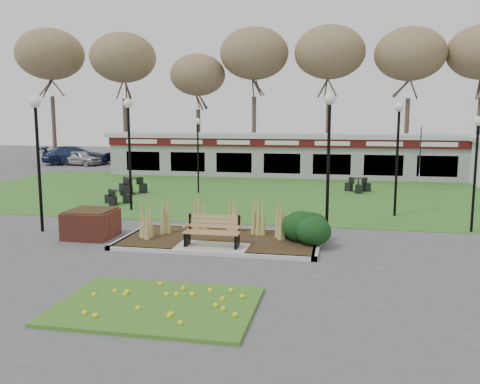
% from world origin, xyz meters
% --- Properties ---
extents(ground, '(100.00, 100.00, 0.00)m').
position_xyz_m(ground, '(0.00, 0.00, 0.00)').
color(ground, '#515154').
rests_on(ground, ground).
extents(lawn, '(34.00, 16.00, 0.02)m').
position_xyz_m(lawn, '(0.00, 12.00, 0.01)').
color(lawn, '#386C22').
rests_on(lawn, ground).
extents(flower_bed, '(4.20, 3.00, 0.16)m').
position_xyz_m(flower_bed, '(0.00, -4.60, 0.07)').
color(flower_bed, '#276B1E').
rests_on(flower_bed, ground).
extents(planting_bed, '(6.75, 3.40, 1.27)m').
position_xyz_m(planting_bed, '(1.27, 1.35, 0.37)').
color(planting_bed, '#2E2412').
rests_on(planting_bed, ground).
extents(park_bench, '(1.70, 0.66, 0.93)m').
position_xyz_m(park_bench, '(0.00, 0.25, 0.59)').
color(park_bench, '#AE7C4E').
rests_on(park_bench, ground).
extents(brick_planter, '(1.50, 1.50, 0.95)m').
position_xyz_m(brick_planter, '(-4.40, 1.00, 0.48)').
color(brick_planter, brown).
rests_on(brick_planter, ground).
extents(food_pavilion, '(24.60, 3.40, 2.90)m').
position_xyz_m(food_pavilion, '(0.00, 19.96, 1.48)').
color(food_pavilion, gray).
rests_on(food_pavilion, ground).
extents(tree_backdrop, '(47.24, 5.24, 10.36)m').
position_xyz_m(tree_backdrop, '(0.00, 28.00, 8.36)').
color(tree_backdrop, '#47382B').
rests_on(tree_backdrop, ground).
extents(lamp_post_near_left, '(0.39, 0.39, 4.71)m').
position_xyz_m(lamp_post_near_left, '(-6.55, 1.50, 3.44)').
color(lamp_post_near_left, black).
rests_on(lamp_post_near_left, ground).
extents(lamp_post_near_right, '(0.34, 0.34, 4.04)m').
position_xyz_m(lamp_post_near_right, '(8.33, 4.31, 2.95)').
color(lamp_post_near_right, black).
rests_on(lamp_post_near_right, ground).
extents(lamp_post_mid_left, '(0.40, 0.40, 4.78)m').
position_xyz_m(lamp_post_mid_left, '(-5.13, 6.02, 3.48)').
color(lamp_post_mid_left, black).
rests_on(lamp_post_mid_left, ground).
extents(lamp_post_mid_right, '(0.40, 0.40, 4.82)m').
position_xyz_m(lamp_post_mid_right, '(3.35, 3.20, 3.51)').
color(lamp_post_mid_right, black).
rests_on(lamp_post_mid_right, ground).
extents(lamp_post_far_right, '(0.38, 0.38, 4.60)m').
position_xyz_m(lamp_post_far_right, '(5.98, 6.83, 3.35)').
color(lamp_post_far_right, black).
rests_on(lamp_post_far_right, ground).
extents(lamp_post_far_left, '(0.33, 0.33, 3.94)m').
position_xyz_m(lamp_post_far_left, '(-3.64, 11.42, 2.87)').
color(lamp_post_far_left, black).
rests_on(lamp_post_far_left, ground).
extents(bistro_set_a, '(1.22, 1.14, 0.65)m').
position_xyz_m(bistro_set_a, '(-6.40, 7.24, 0.24)').
color(bistro_set_a, black).
rests_on(bistro_set_a, ground).
extents(bistro_set_b, '(1.54, 1.42, 0.82)m').
position_xyz_m(bistro_set_b, '(-6.97, 10.39, 0.29)').
color(bistro_set_b, black).
rests_on(bistro_set_b, ground).
extents(bistro_set_c, '(1.40, 1.22, 0.74)m').
position_xyz_m(bistro_set_c, '(4.71, 13.33, 0.27)').
color(bistro_set_c, black).
rests_on(bistro_set_c, ground).
extents(patio_umbrella, '(2.47, 2.49, 2.37)m').
position_xyz_m(patio_umbrella, '(8.00, 14.66, 1.50)').
color(patio_umbrella, black).
rests_on(patio_umbrella, ground).
extents(car_silver, '(4.01, 2.28, 1.29)m').
position_xyz_m(car_silver, '(-17.57, 24.40, 0.64)').
color(car_silver, '#B6B6BB').
rests_on(car_silver, ground).
extents(car_black, '(3.78, 1.37, 1.24)m').
position_xyz_m(car_black, '(-14.47, 27.00, 0.62)').
color(car_black, black).
rests_on(car_black, ground).
extents(car_blue, '(5.83, 3.95, 1.57)m').
position_xyz_m(car_blue, '(-18.29, 25.00, 0.78)').
color(car_blue, navy).
rests_on(car_blue, ground).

